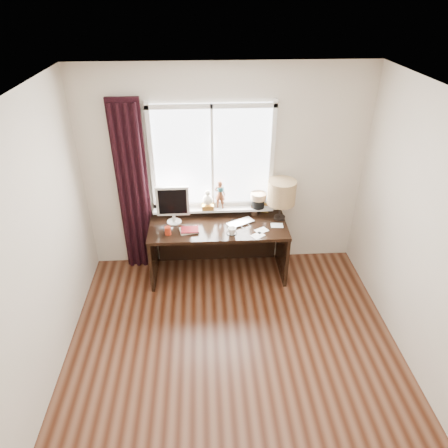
{
  "coord_description": "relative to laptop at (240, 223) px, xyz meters",
  "views": [
    {
      "loc": [
        -0.27,
        -2.55,
        3.33
      ],
      "look_at": [
        -0.05,
        1.25,
        1.0
      ],
      "focal_mm": 32.0,
      "sensor_mm": 36.0,
      "label": 1
    }
  ],
  "objects": [
    {
      "name": "table_lamp",
      "position": [
        0.51,
        0.1,
        0.35
      ],
      "size": [
        0.35,
        0.35,
        0.52
      ],
      "color": "black",
      "rests_on": "desk"
    },
    {
      "name": "mug",
      "position": [
        -0.12,
        -0.24,
        0.04
      ],
      "size": [
        0.13,
        0.13,
        0.1
      ],
      "primitive_type": "imported",
      "rotation": [
        0.0,
        0.0,
        1.06
      ],
      "color": "white",
      "rests_on": "desk"
    },
    {
      "name": "icon_frame",
      "position": [
        0.34,
        0.27,
        0.05
      ],
      "size": [
        0.1,
        0.04,
        0.13
      ],
      "color": "gold",
      "rests_on": "desk"
    },
    {
      "name": "desk_cables",
      "position": [
        -0.11,
        -0.1,
        -0.01
      ],
      "size": [
        0.21,
        0.43,
        0.01
      ],
      "color": "black",
      "rests_on": "desk"
    },
    {
      "name": "desk",
      "position": [
        -0.28,
        0.07,
        -0.26
      ],
      "size": [
        1.7,
        0.7,
        0.75
      ],
      "color": "black",
      "rests_on": "floor"
    },
    {
      "name": "wall_left",
      "position": [
        -1.93,
        -1.66,
        0.54
      ],
      "size": [
        0.0,
        4.0,
        2.6
      ],
      "primitive_type": "cube",
      "rotation": [
        1.57,
        0.0,
        1.57
      ],
      "color": "beige",
      "rests_on": "ground"
    },
    {
      "name": "loose_papers",
      "position": [
        0.29,
        -0.18,
        -0.01
      ],
      "size": [
        0.44,
        0.36,
        0.0
      ],
      "color": "white",
      "rests_on": "desk"
    },
    {
      "name": "ceiling",
      "position": [
        -0.18,
        -1.66,
        1.84
      ],
      "size": [
        3.5,
        4.0,
        0.0
      ],
      "primitive_type": "cube",
      "color": "white",
      "rests_on": "wall_back"
    },
    {
      "name": "floor",
      "position": [
        -0.18,
        -1.66,
        -0.76
      ],
      "size": [
        3.5,
        4.0,
        0.0
      ],
      "primitive_type": "cube",
      "color": "brown",
      "rests_on": "ground"
    },
    {
      "name": "wall_back",
      "position": [
        -0.18,
        0.34,
        0.54
      ],
      "size": [
        3.5,
        0.0,
        2.6
      ],
      "primitive_type": "cube",
      "rotation": [
        1.57,
        0.0,
        0.0
      ],
      "color": "beige",
      "rests_on": "ground"
    },
    {
      "name": "red_cup",
      "position": [
        -0.88,
        -0.19,
        0.04
      ],
      "size": [
        0.08,
        0.08,
        0.1
      ],
      "primitive_type": "cylinder",
      "color": "maroon",
      "rests_on": "desk"
    },
    {
      "name": "laptop",
      "position": [
        0.0,
        0.0,
        0.0
      ],
      "size": [
        0.4,
        0.36,
        0.03
      ],
      "primitive_type": "imported",
      "rotation": [
        0.0,
        0.0,
        0.5
      ],
      "color": "silver",
      "rests_on": "desk"
    },
    {
      "name": "curtain",
      "position": [
        -1.31,
        0.25,
        0.35
      ],
      "size": [
        0.38,
        0.09,
        2.25
      ],
      "color": "black",
      "rests_on": "floor"
    },
    {
      "name": "wall_right",
      "position": [
        1.57,
        -1.66,
        0.54
      ],
      "size": [
        0.0,
        4.0,
        2.6
      ],
      "primitive_type": "cube",
      "rotation": [
        1.57,
        0.0,
        1.57
      ],
      "color": "beige",
      "rests_on": "ground"
    },
    {
      "name": "brush_holder",
      "position": [
        0.2,
        0.22,
        0.05
      ],
      "size": [
        0.09,
        0.09,
        0.25
      ],
      "color": "black",
      "rests_on": "desk"
    },
    {
      "name": "notebook_stack",
      "position": [
        -0.63,
        -0.14,
        0.0
      ],
      "size": [
        0.25,
        0.2,
        0.03
      ],
      "color": "beige",
      "rests_on": "desk"
    },
    {
      "name": "window",
      "position": [
        -0.31,
        0.29,
        0.54
      ],
      "size": [
        1.52,
        0.22,
        1.4
      ],
      "color": "white",
      "rests_on": "ground"
    },
    {
      "name": "monitor",
      "position": [
        -0.82,
        0.08,
        0.26
      ],
      "size": [
        0.4,
        0.18,
        0.49
      ],
      "color": "beige",
      "rests_on": "desk"
    }
  ]
}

